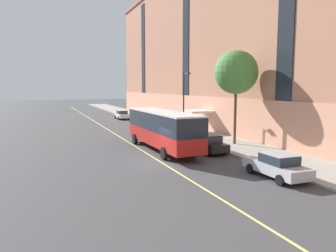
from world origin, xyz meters
The scene contains 12 objects.
ground_plane centered at (0.00, 0.00, 0.00)m, with size 260.00×260.00×0.00m, color #424244.
sidewalk centered at (9.01, 3.00, 0.07)m, with size 5.43×160.00×0.15m, color #9E9B93.
city_bus centered at (1.73, 3.77, 2.04)m, with size 3.04×11.98×3.50m.
parked_car_white_0 centered at (5.13, 33.10, 0.78)m, with size 1.93×4.66×1.56m.
parked_car_green_1 centered at (5.05, 8.05, 0.78)m, with size 2.11×4.36×1.56m.
parked_car_champagne_2 centered at (5.17, 20.50, 0.78)m, with size 2.16×4.48×1.56m.
parked_car_black_4 centered at (5.15, 1.59, 0.78)m, with size 1.96×4.75×1.56m.
parked_car_silver_5 centered at (5.23, -7.15, 0.78)m, with size 1.99×4.66×1.56m.
street_tree_mid_block centered at (9.21, 3.70, 6.99)m, with size 4.14×4.14×8.93m.
street_lamp centered at (6.90, 10.44, 4.47)m, with size 0.36×1.48×7.08m.
fire_hydrant centered at (6.80, 8.60, 0.49)m, with size 0.42×0.24×0.72m.
lane_centerline centered at (0.03, 3.00, 0.00)m, with size 0.16×140.00×0.01m, color #E0D66B.
Camera 1 is at (-8.31, -23.12, 5.63)m, focal length 35.00 mm.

